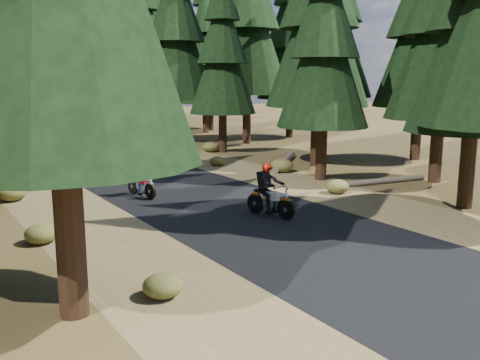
# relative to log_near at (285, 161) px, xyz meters

# --- Properties ---
(ground) EXTENTS (120.00, 120.00, 0.00)m
(ground) POSITION_rel_log_near_xyz_m (-7.23, -8.51, -0.16)
(ground) COLOR #413017
(ground) RESTS_ON ground
(road) EXTENTS (6.00, 100.00, 0.01)m
(road) POSITION_rel_log_near_xyz_m (-7.23, -3.51, -0.15)
(road) COLOR black
(road) RESTS_ON ground
(shoulder_l) EXTENTS (3.20, 100.00, 0.01)m
(shoulder_l) POSITION_rel_log_near_xyz_m (-11.83, -3.51, -0.16)
(shoulder_l) COLOR brown
(shoulder_l) RESTS_ON ground
(shoulder_r) EXTENTS (3.20, 100.00, 0.01)m
(shoulder_r) POSITION_rel_log_near_xyz_m (-2.63, -3.51, -0.16)
(shoulder_r) COLOR brown
(shoulder_r) RESTS_ON ground
(pine_forest) EXTENTS (34.59, 55.08, 16.32)m
(pine_forest) POSITION_rel_log_near_xyz_m (-7.24, 12.54, 7.73)
(pine_forest) COLOR black
(pine_forest) RESTS_ON ground
(log_near) EXTENTS (4.17, 3.95, 0.32)m
(log_near) POSITION_rel_log_near_xyz_m (0.00, 0.00, 0.00)
(log_near) COLOR #4C4233
(log_near) RESTS_ON ground
(log_far) EXTENTS (4.29, 0.89, 0.24)m
(log_far) POSITION_rel_log_near_xyz_m (0.33, -6.11, -0.04)
(log_far) COLOR #4C4233
(log_far) RESTS_ON ground
(understory_shrubs) EXTENTS (15.66, 29.38, 0.62)m
(understory_shrubs) POSITION_rel_log_near_xyz_m (-6.70, -1.64, 0.12)
(understory_shrubs) COLOR #474C1E
(understory_shrubs) RESTS_ON ground
(rider_lead) EXTENTS (1.03, 1.97, 1.69)m
(rider_lead) POSITION_rel_log_near_xyz_m (-6.61, -7.82, 0.41)
(rider_lead) COLOR silver
(rider_lead) RESTS_ON road
(rider_follow) EXTENTS (0.83, 1.83, 1.58)m
(rider_follow) POSITION_rel_log_near_xyz_m (-8.92, -3.00, 0.37)
(rider_follow) COLOR maroon
(rider_follow) RESTS_ON road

